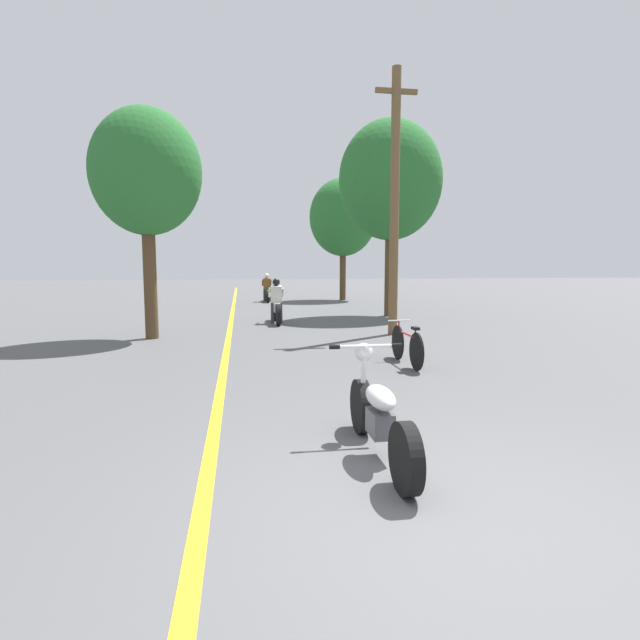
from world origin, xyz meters
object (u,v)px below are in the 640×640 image
at_px(motorcycle_rider_lead, 276,306).
at_px(bicycle_parked, 407,345).
at_px(utility_pole, 395,201).
at_px(roadside_tree_left, 146,173).
at_px(roadside_tree_right_far, 343,218).
at_px(motorcycle_rider_far, 267,291).
at_px(roadside_tree_right_near, 391,181).
at_px(motorcycle_foreground, 379,415).

bearing_deg(motorcycle_rider_lead, bicycle_parked, -74.75).
bearing_deg(bicycle_parked, utility_pole, 76.31).
bearing_deg(roadside_tree_left, bicycle_parked, -38.68).
bearing_deg(roadside_tree_left, roadside_tree_right_far, 59.34).
height_order(motorcycle_rider_lead, motorcycle_rider_far, motorcycle_rider_lead).
bearing_deg(motorcycle_rider_lead, roadside_tree_left, -140.00).
relative_size(roadside_tree_right_near, roadside_tree_left, 1.23).
distance_m(utility_pole, bicycle_parked, 5.15).
distance_m(roadside_tree_right_near, motorcycle_rider_lead, 6.19).
bearing_deg(roadside_tree_right_far, utility_pole, -95.79).
distance_m(motorcycle_foreground, motorcycle_rider_lead, 11.26).
relative_size(roadside_tree_right_near, motorcycle_rider_far, 3.45).
xyz_separation_m(roadside_tree_right_near, bicycle_parked, (-2.27, -8.64, -4.44)).
xyz_separation_m(utility_pole, motorcycle_rider_far, (-2.69, 12.29, -2.97)).
relative_size(utility_pole, motorcycle_rider_far, 3.40).
relative_size(roadside_tree_left, motorcycle_rider_lead, 2.69).
xyz_separation_m(roadside_tree_right_far, motorcycle_rider_far, (-4.00, -0.66, -3.73)).
distance_m(utility_pole, roadside_tree_right_far, 13.04).
bearing_deg(utility_pole, motorcycle_rider_far, 102.34).
relative_size(motorcycle_foreground, bicycle_parked, 1.22).
relative_size(roadside_tree_right_far, motorcycle_foreground, 2.98).
bearing_deg(roadside_tree_left, utility_pole, -2.21).
height_order(roadside_tree_right_far, motorcycle_rider_far, roadside_tree_right_far).
xyz_separation_m(motorcycle_rider_lead, bicycle_parked, (1.91, -7.01, -0.18)).
bearing_deg(bicycle_parked, roadside_tree_right_near, 75.26).
relative_size(utility_pole, bicycle_parked, 3.95).
bearing_deg(motorcycle_rider_far, motorcycle_foreground, -90.04).
bearing_deg(roadside_tree_right_far, motorcycle_rider_lead, -112.94).
xyz_separation_m(roadside_tree_right_near, motorcycle_rider_lead, (-4.19, -1.63, -4.27)).
bearing_deg(bicycle_parked, roadside_tree_right_far, 82.33).
bearing_deg(bicycle_parked, motorcycle_foreground, -112.28).
distance_m(utility_pole, motorcycle_foreground, 9.18).
height_order(roadside_tree_right_far, motorcycle_rider_lead, roadside_tree_right_far).
bearing_deg(roadside_tree_left, roadside_tree_right_near, 30.49).
distance_m(roadside_tree_right_near, roadside_tree_left, 8.77).
relative_size(motorcycle_foreground, motorcycle_rider_far, 1.05).
distance_m(roadside_tree_right_far, bicycle_parked, 17.51).
distance_m(roadside_tree_right_far, motorcycle_rider_lead, 11.38).
xyz_separation_m(roadside_tree_left, motorcycle_rider_far, (3.53, 12.05, -3.53)).
bearing_deg(motorcycle_rider_far, utility_pole, -77.66).
height_order(utility_pole, bicycle_parked, utility_pole).
xyz_separation_m(roadside_tree_right_far, motorcycle_rider_lead, (-4.19, -9.90, -3.73)).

